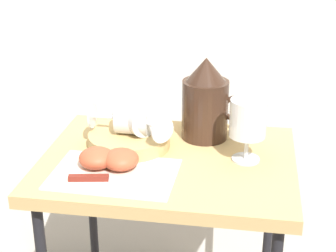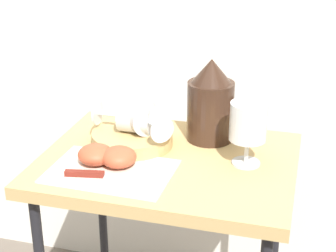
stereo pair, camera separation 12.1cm
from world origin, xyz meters
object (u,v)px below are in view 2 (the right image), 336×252
basket_tray (132,138)px  wine_glass_tipped_near (134,117)px  wine_glass_tipped_far (140,116)px  apple_half_right (119,157)px  table (168,187)px  knife (100,175)px  wine_glass_upright (248,125)px  apple_half_left (96,154)px  pitcher (211,108)px

basket_tray → wine_glass_tipped_near: bearing=34.2°
wine_glass_tipped_far → apple_half_right: 0.14m
table → apple_half_right: 0.16m
wine_glass_tipped_far → knife: bearing=-99.2°
wine_glass_upright → wine_glass_tipped_near: wine_glass_upright is taller
apple_half_left → knife: size_ratio=0.37×
wine_glass_tipped_near → wine_glass_tipped_far: size_ratio=0.93×
basket_tray → table: bearing=-23.6°
basket_tray → apple_half_right: 0.12m
wine_glass_tipped_far → table: bearing=-32.8°
basket_tray → wine_glass_upright: bearing=-5.5°
wine_glass_tipped_far → apple_half_right: (-0.01, -0.13, -0.05)m
wine_glass_upright → pitcher: bearing=133.0°
wine_glass_tipped_far → apple_half_left: wine_glass_tipped_far is taller
wine_glass_tipped_near → knife: size_ratio=0.67×
apple_half_right → wine_glass_tipped_far: bearing=86.0°
table → basket_tray: (-0.10, 0.04, 0.09)m
table → knife: knife is taller
apple_half_right → wine_glass_tipped_near: bearing=91.7°
wine_glass_tipped_near → wine_glass_tipped_far: wine_glass_tipped_far is taller
apple_half_right → knife: 0.07m
pitcher → wine_glass_tipped_far: pitcher is taller
table → knife: 0.20m
apple_half_left → apple_half_right: size_ratio=1.00×
knife → wine_glass_tipped_near: bearing=84.4°
table → wine_glass_tipped_far: wine_glass_tipped_far is taller
wine_glass_upright → knife: size_ratio=0.68×
wine_glass_upright → knife: (-0.29, -0.15, -0.09)m
basket_tray → wine_glass_upright: wine_glass_upright is taller
knife → table: bearing=49.6°
wine_glass_upright → apple_half_right: wine_glass_upright is taller
apple_half_left → wine_glass_upright: bearing=16.3°
apple_half_left → apple_half_right: same height
pitcher → knife: (-0.19, -0.26, -0.07)m
apple_half_right → pitcher: bearing=51.3°
wine_glass_upright → apple_half_left: wine_glass_upright is taller
wine_glass_upright → apple_half_right: size_ratio=1.84×
wine_glass_tipped_near → knife: bearing=-95.6°
wine_glass_upright → knife: 0.34m
basket_tray → wine_glass_tipped_far: 0.06m
wine_glass_tipped_near → apple_half_right: (0.00, -0.12, -0.05)m
table → apple_half_right: apple_half_right is taller
apple_half_left → table: bearing=27.6°
pitcher → knife: pitcher is taller
basket_tray → apple_half_left: 0.13m
table → wine_glass_upright: wine_glass_upright is taller
pitcher → wine_glass_tipped_far: size_ratio=1.33×
pitcher → apple_half_right: bearing=-128.7°
wine_glass_tipped_near → apple_half_left: size_ratio=1.81×
apple_half_left → knife: (0.03, -0.06, -0.02)m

